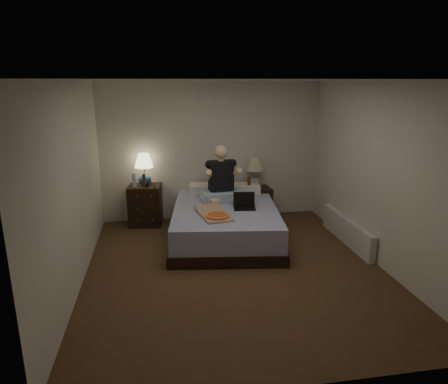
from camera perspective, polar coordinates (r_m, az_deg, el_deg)
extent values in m
cube|color=brown|center=(5.58, 1.56, -10.91)|extent=(4.00, 4.50, 0.00)
cube|color=white|center=(5.00, 1.78, 15.69)|extent=(4.00, 4.50, 0.00)
cube|color=white|center=(7.33, -1.77, 5.81)|extent=(4.00, 0.00, 2.50)
cube|color=white|center=(3.09, 9.88, -8.29)|extent=(4.00, 0.00, 2.50)
cube|color=white|center=(5.16, -20.69, 0.66)|extent=(0.00, 4.50, 2.50)
cube|color=white|center=(5.87, 21.21, 2.32)|extent=(0.00, 4.50, 2.50)
cube|color=#5162A2|center=(6.49, 0.19, -4.43)|extent=(1.90, 2.37, 0.54)
cube|color=black|center=(7.25, -11.16, -1.82)|extent=(0.61, 0.56, 0.72)
cube|color=black|center=(7.43, 4.82, -1.64)|extent=(0.48, 0.43, 0.60)
cylinder|color=silver|center=(7.05, -12.70, 1.69)|extent=(0.07, 0.07, 0.25)
cylinder|color=#A7A6A2|center=(6.98, -9.87, 1.07)|extent=(0.07, 0.07, 0.10)
cylinder|color=#5A320C|center=(7.03, -11.36, 1.64)|extent=(0.06, 0.06, 0.23)
cylinder|color=#602C0D|center=(7.16, 3.59, 1.17)|extent=(0.06, 0.06, 0.23)
cube|color=silver|center=(6.64, 17.17, -5.33)|extent=(0.10, 1.60, 0.40)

